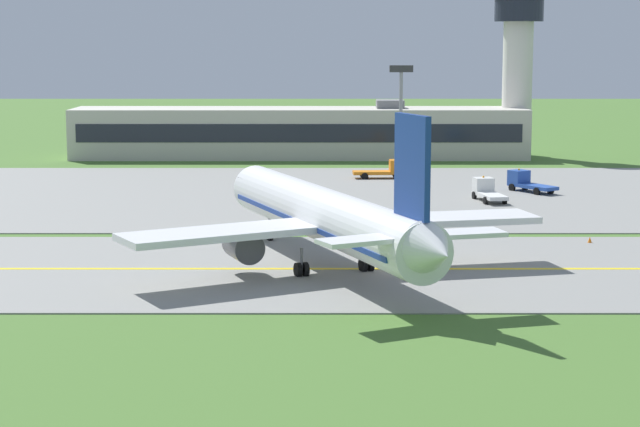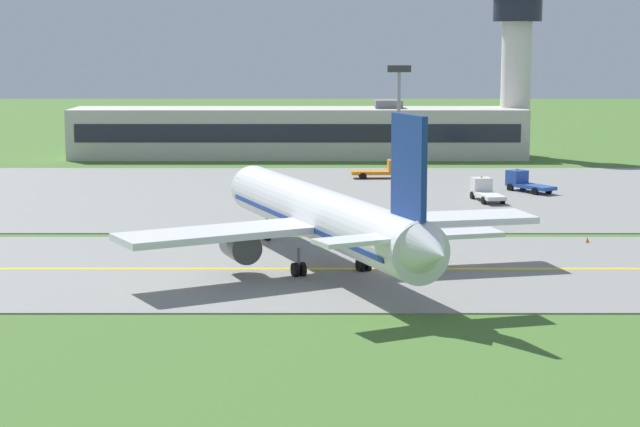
{
  "view_description": "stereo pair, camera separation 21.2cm",
  "coord_description": "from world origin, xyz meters",
  "px_view_note": "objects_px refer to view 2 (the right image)",
  "views": [
    {
      "loc": [
        -5.52,
        -84.13,
        17.31
      ],
      "look_at": [
        -5.18,
        2.24,
        4.0
      ],
      "focal_mm": 63.58,
      "sensor_mm": 36.0,
      "label": 1
    },
    {
      "loc": [
        -5.31,
        -84.14,
        17.31
      ],
      "look_at": [
        -5.18,
        2.24,
        4.0
      ],
      "focal_mm": 63.58,
      "sensor_mm": 36.0,
      "label": 2
    }
  ],
  "objects_px": {
    "airplane_lead": "(322,217)",
    "apron_light_mast": "(397,118)",
    "service_truck_catering": "(483,190)",
    "service_truck_fuel": "(384,170)",
    "control_tower": "(515,54)",
    "service_truck_baggage": "(523,182)"
  },
  "relations": [
    {
      "from": "service_truck_fuel",
      "to": "service_truck_baggage",
      "type": "bearing_deg",
      "value": -39.16
    },
    {
      "from": "airplane_lead",
      "to": "apron_light_mast",
      "type": "xyz_separation_m",
      "value": [
        7.76,
        32.07,
        5.19
      ]
    },
    {
      "from": "service_truck_catering",
      "to": "service_truck_baggage",
      "type": "bearing_deg",
      "value": 52.56
    },
    {
      "from": "airplane_lead",
      "to": "control_tower",
      "type": "height_order",
      "value": "control_tower"
    },
    {
      "from": "apron_light_mast",
      "to": "service_truck_baggage",
      "type": "bearing_deg",
      "value": 39.14
    },
    {
      "from": "service_truck_catering",
      "to": "control_tower",
      "type": "relative_size",
      "value": 0.27
    },
    {
      "from": "service_truck_baggage",
      "to": "service_truck_catering",
      "type": "relative_size",
      "value": 0.98
    },
    {
      "from": "service_truck_baggage",
      "to": "apron_light_mast",
      "type": "xyz_separation_m",
      "value": [
        -15.32,
        -12.47,
        8.14
      ]
    },
    {
      "from": "service_truck_fuel",
      "to": "service_truck_catering",
      "type": "height_order",
      "value": "same"
    },
    {
      "from": "service_truck_baggage",
      "to": "service_truck_catering",
      "type": "xyz_separation_m",
      "value": [
        -5.57,
        -7.28,
        0.0
      ]
    },
    {
      "from": "control_tower",
      "to": "apron_light_mast",
      "type": "relative_size",
      "value": 1.69
    },
    {
      "from": "airplane_lead",
      "to": "apron_light_mast",
      "type": "relative_size",
      "value": 2.59
    },
    {
      "from": "service_truck_catering",
      "to": "apron_light_mast",
      "type": "bearing_deg",
      "value": -151.95
    },
    {
      "from": "airplane_lead",
      "to": "service_truck_fuel",
      "type": "xyz_separation_m",
      "value": [
        7.87,
        56.93,
        -2.95
      ]
    },
    {
      "from": "airplane_lead",
      "to": "service_truck_catering",
      "type": "distance_m",
      "value": 41.28
    },
    {
      "from": "service_truck_fuel",
      "to": "control_tower",
      "type": "distance_m",
      "value": 37.61
    },
    {
      "from": "service_truck_baggage",
      "to": "service_truck_catering",
      "type": "height_order",
      "value": "same"
    },
    {
      "from": "service_truck_fuel",
      "to": "control_tower",
      "type": "bearing_deg",
      "value": 53.29
    },
    {
      "from": "service_truck_baggage",
      "to": "control_tower",
      "type": "distance_m",
      "value": 43.11
    },
    {
      "from": "apron_light_mast",
      "to": "control_tower",
      "type": "bearing_deg",
      "value": 68.34
    },
    {
      "from": "service_truck_baggage",
      "to": "service_truck_catering",
      "type": "bearing_deg",
      "value": -127.44
    },
    {
      "from": "control_tower",
      "to": "service_truck_fuel",
      "type": "bearing_deg",
      "value": -126.71
    }
  ]
}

